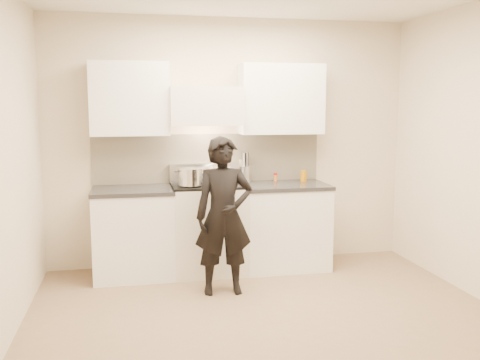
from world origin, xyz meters
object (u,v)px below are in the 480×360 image
Objects in this scene: counter_right at (284,225)px; utensil_crock at (245,173)px; stove at (208,227)px; person at (224,216)px; wok at (217,172)px.

utensil_crock is at bearing 148.92° from counter_right.
utensil_crock is (-0.38, 0.23, 0.56)m from counter_right.
person is (0.05, -0.69, 0.26)m from stove.
counter_right is 2.26× the size of wok.
stove reaches higher than counter_right.
counter_right is at bearing 43.47° from person.
utensil_crock is 1.04m from person.
stove is 0.60m from wok.
utensil_crock is (0.45, 0.23, 0.54)m from stove.
person reaches higher than utensil_crock.
person reaches higher than stove.
wok is 1.26× the size of utensil_crock.
wok is (-0.71, 0.14, 0.59)m from counter_right.
stove is 0.74m from person.
wok is at bearing 87.38° from person.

